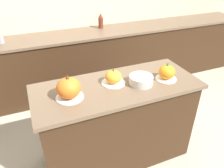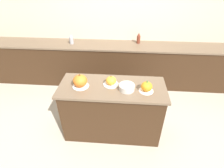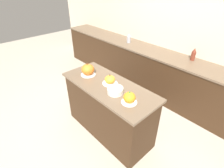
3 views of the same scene
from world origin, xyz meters
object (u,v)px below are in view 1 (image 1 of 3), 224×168
at_px(pumpkin_cake_center, 113,77).
at_px(mixing_bowl, 141,80).
at_px(pumpkin_cake_left, 69,88).
at_px(pumpkin_cake_right, 167,73).
at_px(bottle_tall, 101,21).

distance_m(pumpkin_cake_center, mixing_bowl, 0.25).
relative_size(pumpkin_cake_left, pumpkin_cake_center, 1.04).
xyz_separation_m(pumpkin_cake_center, mixing_bowl, (0.23, -0.11, -0.02)).
height_order(pumpkin_cake_center, mixing_bowl, pumpkin_cake_center).
xyz_separation_m(pumpkin_cake_right, mixing_bowl, (-0.26, 0.01, -0.03)).
xyz_separation_m(pumpkin_cake_left, mixing_bowl, (0.65, -0.03, -0.05)).
bearing_deg(bottle_tall, pumpkin_cake_center, -106.09).
distance_m(pumpkin_cake_left, pumpkin_cake_right, 0.91).
xyz_separation_m(pumpkin_cake_center, bottle_tall, (0.46, 1.58, 0.08)).
height_order(bottle_tall, mixing_bowl, bottle_tall).
bearing_deg(pumpkin_cake_right, pumpkin_cake_center, 166.09).
xyz_separation_m(pumpkin_cake_left, bottle_tall, (0.88, 1.66, 0.05)).
height_order(pumpkin_cake_left, bottle_tall, bottle_tall).
relative_size(pumpkin_cake_left, pumpkin_cake_right, 1.16).
distance_m(pumpkin_cake_right, mixing_bowl, 0.26).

